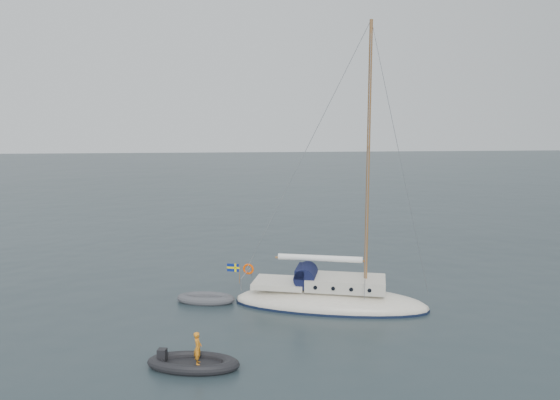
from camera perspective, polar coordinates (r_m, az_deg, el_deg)
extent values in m
plane|color=black|center=(29.69, 3.55, -10.39)|extent=(300.00, 300.00, 0.00)
ellipsoid|color=white|center=(28.69, 5.27, -10.72)|extent=(9.94, 3.09, 1.66)
cube|color=beige|center=(28.51, 6.83, -8.47)|extent=(3.98, 2.10, 0.61)
cube|color=white|center=(27.99, -0.10, -9.11)|extent=(2.65, 2.10, 0.28)
cylinder|color=#101435|center=(28.04, 2.74, -8.06)|extent=(1.06, 1.82, 1.06)
cube|color=#101435|center=(27.94, 2.29, -7.64)|extent=(0.50, 1.82, 0.44)
cylinder|color=brown|center=(27.65, 9.06, 4.30)|extent=(0.17, 0.17, 13.26)
cylinder|color=brown|center=(27.62, 9.09, 5.67)|extent=(0.06, 2.43, 0.06)
cylinder|color=brown|center=(27.93, 4.21, -6.27)|extent=(4.64, 0.11, 0.11)
cylinder|color=white|center=(27.92, 4.21, -6.16)|extent=(4.32, 0.31, 0.31)
cylinder|color=gray|center=(27.72, -3.77, -8.27)|extent=(0.04, 2.43, 0.04)
torus|color=#FF4C00|center=(28.35, -3.95, -7.90)|extent=(0.60, 0.11, 0.60)
cylinder|color=brown|center=(27.74, -4.57, -8.51)|extent=(0.03, 0.03, 0.99)
cube|color=navy|center=(27.64, -5.27, -7.86)|extent=(0.66, 0.02, 0.42)
cube|color=#FFE804|center=(27.64, -5.27, -7.86)|extent=(0.68, 0.03, 0.10)
cube|color=#FFE804|center=(27.64, -5.02, -7.86)|extent=(0.10, 0.03, 0.44)
cylinder|color=black|center=(29.22, 3.58, -8.02)|extent=(0.20, 0.07, 0.20)
cylinder|color=black|center=(27.23, 4.38, -9.24)|extent=(0.20, 0.07, 0.20)
cylinder|color=black|center=(29.39, 5.29, -7.94)|extent=(0.20, 0.07, 0.20)
cylinder|color=black|center=(27.40, 6.21, -9.15)|extent=(0.20, 0.07, 0.20)
cylinder|color=black|center=(29.58, 6.99, -7.86)|extent=(0.20, 0.07, 0.20)
cylinder|color=black|center=(27.61, 8.03, -9.05)|extent=(0.20, 0.07, 0.20)
cylinder|color=black|center=(29.79, 8.65, -7.78)|extent=(0.20, 0.07, 0.20)
cylinder|color=black|center=(27.84, 9.81, -8.94)|extent=(0.20, 0.07, 0.20)
cube|color=#4D4E53|center=(29.52, -7.76, -10.29)|extent=(1.89, 0.78, 0.11)
cube|color=black|center=(22.25, -9.05, -16.61)|extent=(2.26, 0.94, 0.11)
cube|color=black|center=(22.23, -12.35, -15.91)|extent=(0.33, 0.33, 0.57)
imported|color=orange|center=(21.97, -8.58, -15.00)|extent=(0.40, 0.52, 1.28)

